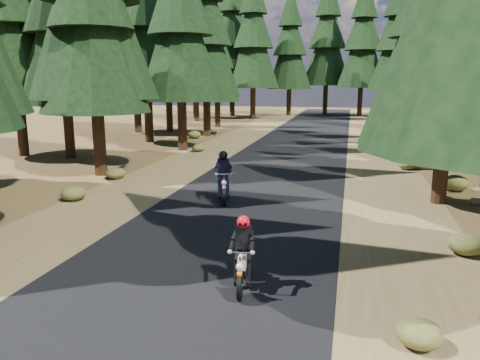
# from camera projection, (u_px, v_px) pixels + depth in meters

# --- Properties ---
(ground) EXTENTS (120.00, 120.00, 0.00)m
(ground) POSITION_uv_depth(u_px,v_px,m) (227.00, 231.00, 12.62)
(ground) COLOR #4C3A1B
(ground) RESTS_ON ground
(road) EXTENTS (6.00, 100.00, 0.01)m
(road) POSITION_uv_depth(u_px,v_px,m) (262.00, 190.00, 17.38)
(road) COLOR black
(road) RESTS_ON ground
(shoulder_l) EXTENTS (3.20, 100.00, 0.01)m
(shoulder_l) POSITION_uv_depth(u_px,v_px,m) (147.00, 184.00, 18.41)
(shoulder_l) COLOR brown
(shoulder_l) RESTS_ON ground
(shoulder_r) EXTENTS (3.20, 100.00, 0.01)m
(shoulder_r) POSITION_uv_depth(u_px,v_px,m) (391.00, 197.00, 16.34)
(shoulder_r) COLOR brown
(shoulder_r) RESTS_ON ground
(pine_forest) EXTENTS (34.59, 55.08, 16.32)m
(pine_forest) POSITION_uv_depth(u_px,v_px,m) (307.00, 20.00, 31.00)
(pine_forest) COLOR black
(pine_forest) RESTS_ON ground
(understory_shrubs) EXTENTS (15.37, 30.34, 0.68)m
(understory_shrubs) POSITION_uv_depth(u_px,v_px,m) (310.00, 171.00, 19.47)
(understory_shrubs) COLOR #474C1E
(understory_shrubs) RESTS_ON ground
(rider_lead) EXTENTS (0.68, 1.64, 1.42)m
(rider_lead) POSITION_uv_depth(u_px,v_px,m) (243.00, 265.00, 9.08)
(rider_lead) COLOR beige
(rider_lead) RESTS_ON road
(rider_follow) EXTENTS (1.09, 1.97, 1.68)m
(rider_follow) POSITION_uv_depth(u_px,v_px,m) (224.00, 185.00, 15.60)
(rider_follow) COLOR #A70B14
(rider_follow) RESTS_ON road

